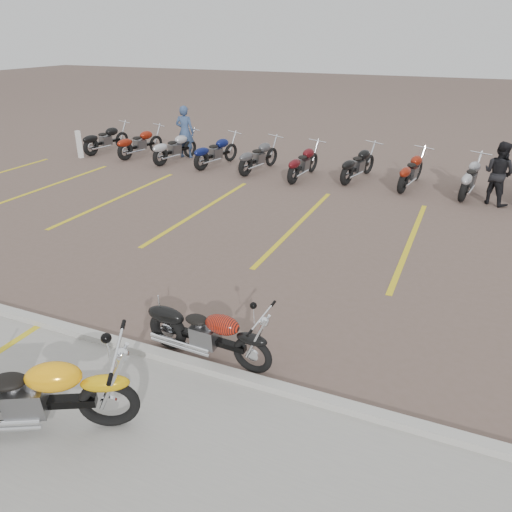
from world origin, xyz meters
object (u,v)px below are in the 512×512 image
Objects in this scene: yellow_cruiser at (28,396)px; person_a at (185,132)px; bollard at (79,144)px; person_b at (499,173)px; flame_cruiser at (206,334)px.

person_a is (-5.61, 12.91, 0.44)m from yellow_cruiser.
bollard is at bearing 101.63° from yellow_cruiser.
person_b reaches higher than yellow_cruiser.
yellow_cruiser reaches higher than flame_cruiser.
person_b is at bearing 163.79° from person_a.
bollard reaches higher than yellow_cruiser.
flame_cruiser is 1.07× the size of person_a.
person_b reaches higher than flame_cruiser.
person_a reaches higher than person_b.
person_a is 3.97m from bollard.
flame_cruiser is at bearing -41.43° from bollard.
yellow_cruiser is at bearing -117.07° from flame_cruiser.
bollard is at bearing 16.01° from person_a.
yellow_cruiser is 12.55m from person_b.
yellow_cruiser is 1.19× the size of person_a.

